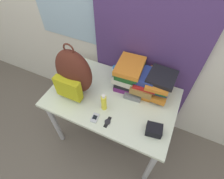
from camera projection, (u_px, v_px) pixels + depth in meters
ground_plane at (98, 161)px, 1.89m from camera, size 12.00×12.00×0.00m
wall_back at (135, 17)px, 1.39m from camera, size 6.00×0.06×2.50m
curtain_blue at (150, 24)px, 1.32m from camera, size 0.95×0.04×2.50m
desk at (112, 103)px, 1.61m from camera, size 1.12×0.70×0.73m
backpack at (73, 74)px, 1.42m from camera, size 0.33×0.23×0.50m
book_stack_left at (128, 74)px, 1.53m from camera, size 0.24×0.30×0.25m
book_stack_center at (145, 82)px, 1.52m from camera, size 0.22×0.30×0.20m
book_stack_right at (159, 85)px, 1.47m from camera, size 0.24×0.30×0.22m
water_bottle at (115, 75)px, 1.58m from camera, size 0.07×0.07×0.20m
sports_bottle at (123, 80)px, 1.52m from camera, size 0.08×0.08×0.23m
sunscreen_bottle at (104, 102)px, 1.40m from camera, size 0.05×0.05×0.17m
cell_phone at (95, 118)px, 1.39m from camera, size 0.06×0.09×0.02m
sunglasses_case at (133, 97)px, 1.51m from camera, size 0.15×0.07×0.04m
camera_pouch at (154, 130)px, 1.29m from camera, size 0.13×0.11×0.07m
wristwatch at (108, 122)px, 1.37m from camera, size 0.05×0.10×0.01m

